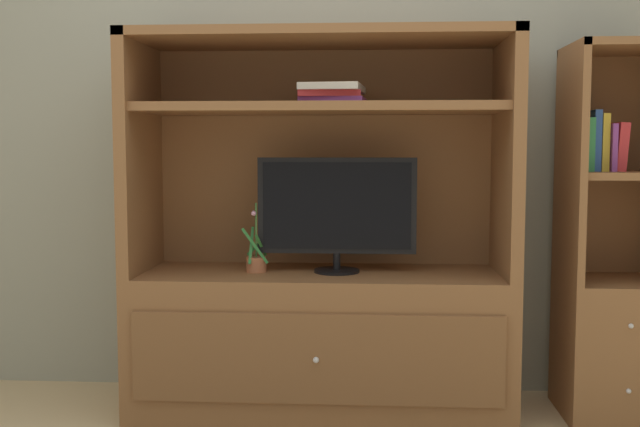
{
  "coord_description": "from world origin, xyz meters",
  "views": [
    {
      "loc": [
        0.2,
        -2.76,
        1.11
      ],
      "look_at": [
        0.0,
        0.35,
        0.84
      ],
      "focal_mm": 42.97,
      "sensor_mm": 36.0,
      "label": 1
    }
  ],
  "objects_px": {
    "tv_monitor": "(337,210)",
    "bookshelf_tall": "(613,291)",
    "magazine_stack": "(332,94)",
    "upright_book_row": "(601,144)",
    "potted_plant": "(256,262)",
    "media_console": "(321,294)"
  },
  "relations": [
    {
      "from": "media_console",
      "to": "magazine_stack",
      "type": "height_order",
      "value": "media_console"
    },
    {
      "from": "magazine_stack",
      "to": "upright_book_row",
      "type": "distance_m",
      "value": 1.11
    },
    {
      "from": "tv_monitor",
      "to": "bookshelf_tall",
      "type": "distance_m",
      "value": 1.18
    },
    {
      "from": "media_console",
      "to": "upright_book_row",
      "type": "bearing_deg",
      "value": -0.4
    },
    {
      "from": "magazine_stack",
      "to": "bookshelf_tall",
      "type": "bearing_deg",
      "value": 0.15
    },
    {
      "from": "media_console",
      "to": "bookshelf_tall",
      "type": "xyz_separation_m",
      "value": [
        1.2,
        0.0,
        0.02
      ]
    },
    {
      "from": "tv_monitor",
      "to": "upright_book_row",
      "type": "bearing_deg",
      "value": 0.26
    },
    {
      "from": "media_console",
      "to": "bookshelf_tall",
      "type": "distance_m",
      "value": 1.2
    },
    {
      "from": "upright_book_row",
      "to": "tv_monitor",
      "type": "bearing_deg",
      "value": -179.74
    },
    {
      "from": "media_console",
      "to": "potted_plant",
      "type": "height_order",
      "value": "media_console"
    },
    {
      "from": "media_console",
      "to": "upright_book_row",
      "type": "xyz_separation_m",
      "value": [
        1.13,
        -0.01,
        0.63
      ]
    },
    {
      "from": "bookshelf_tall",
      "to": "media_console",
      "type": "bearing_deg",
      "value": -179.94
    },
    {
      "from": "magazine_stack",
      "to": "bookshelf_tall",
      "type": "height_order",
      "value": "bookshelf_tall"
    },
    {
      "from": "magazine_stack",
      "to": "bookshelf_tall",
      "type": "xyz_separation_m",
      "value": [
        1.16,
        0.0,
        -0.81
      ]
    },
    {
      "from": "magazine_stack",
      "to": "bookshelf_tall",
      "type": "relative_size",
      "value": 0.23
    },
    {
      "from": "bookshelf_tall",
      "to": "magazine_stack",
      "type": "bearing_deg",
      "value": -179.85
    },
    {
      "from": "tv_monitor",
      "to": "bookshelf_tall",
      "type": "height_order",
      "value": "bookshelf_tall"
    },
    {
      "from": "upright_book_row",
      "to": "potted_plant",
      "type": "bearing_deg",
      "value": -179.23
    },
    {
      "from": "tv_monitor",
      "to": "magazine_stack",
      "type": "bearing_deg",
      "value": 153.48
    },
    {
      "from": "potted_plant",
      "to": "media_console",
      "type": "bearing_deg",
      "value": 5.69
    },
    {
      "from": "magazine_stack",
      "to": "upright_book_row",
      "type": "xyz_separation_m",
      "value": [
        1.09,
        -0.01,
        -0.21
      ]
    },
    {
      "from": "potted_plant",
      "to": "bookshelf_tall",
      "type": "xyz_separation_m",
      "value": [
        1.47,
        0.03,
        -0.11
      ]
    }
  ]
}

